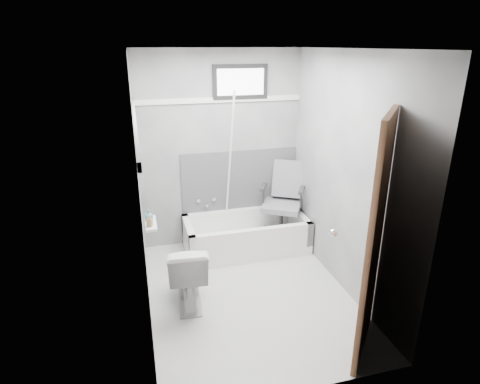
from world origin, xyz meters
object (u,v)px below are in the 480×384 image
object	(u,v)px
office_chair	(282,201)
bathtub	(246,234)
soap_bottle_a	(149,221)
soap_bottle_b	(149,215)
door	(429,256)
toilet	(187,273)

from	to	relation	value
office_chair	bathtub	bearing A→B (deg)	-144.19
soap_bottle_a	soap_bottle_b	size ratio (longest dim) A/B	0.97
office_chair	soap_bottle_b	size ratio (longest dim) A/B	8.93
door	soap_bottle_b	xyz separation A→B (m)	(-1.92, 1.36, -0.04)
bathtub	soap_bottle_b	distance (m)	1.63
door	soap_bottle_b	distance (m)	2.35
toilet	soap_bottle_a	distance (m)	0.71
office_chair	soap_bottle_b	world-z (taller)	office_chair
door	soap_bottle_b	bearing A→B (deg)	144.71
office_chair	toilet	distance (m)	1.66
soap_bottle_b	office_chair	bearing A→B (deg)	28.65
bathtub	toilet	bearing A→B (deg)	-133.05
bathtub	office_chair	world-z (taller)	office_chair
soap_bottle_a	soap_bottle_b	xyz separation A→B (m)	(0.00, 0.14, -0.01)
office_chair	door	bearing A→B (deg)	-53.31
bathtub	door	bearing A→B (deg)	-71.25
bathtub	door	world-z (taller)	door
toilet	soap_bottle_b	size ratio (longest dim) A/B	6.47
door	soap_bottle_a	size ratio (longest dim) A/B	19.70
door	bathtub	bearing A→B (deg)	108.75
toilet	soap_bottle_b	distance (m)	0.71
bathtub	toilet	world-z (taller)	toilet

